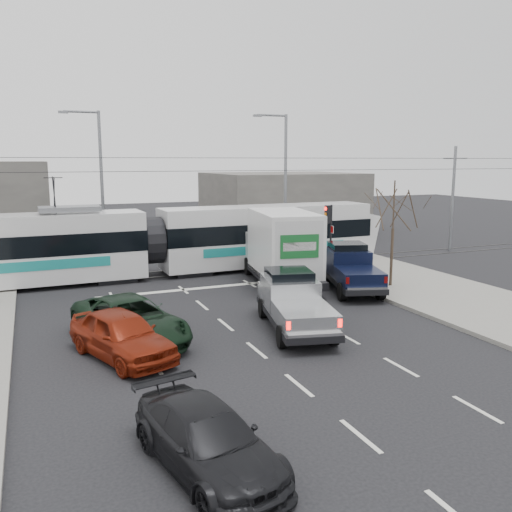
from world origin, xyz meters
name	(u,v)px	position (x,y,z in m)	size (l,w,h in m)	color
ground	(267,320)	(0.00, 0.00, 0.00)	(120.00, 120.00, 0.00)	black
sidewalk_right	(450,296)	(9.00, 0.00, 0.07)	(6.00, 60.00, 0.15)	gray
rails	(194,271)	(0.00, 10.00, 0.01)	(60.00, 1.60, 0.03)	#33302D
building_right	(282,202)	(12.00, 24.00, 2.50)	(12.00, 10.00, 5.00)	slate
bare_tree	(394,210)	(7.60, 2.50, 3.79)	(2.40, 2.40, 5.00)	#47382B
traffic_signal	(329,224)	(6.47, 6.50, 2.74)	(0.44, 0.44, 3.60)	black
street_lamp_near	(283,175)	(7.31, 14.00, 5.11)	(2.38, 0.25, 9.00)	slate
street_lamp_far	(98,176)	(-4.19, 16.00, 5.11)	(2.38, 0.25, 9.00)	slate
catenary	(193,201)	(0.00, 10.00, 3.88)	(60.00, 0.20, 7.00)	black
tram	(151,242)	(-2.42, 9.55, 1.86)	(25.75, 3.13, 5.25)	silver
silver_pickup	(293,301)	(0.49, -1.24, 1.00)	(3.11, 5.83, 2.01)	black
box_truck	(280,248)	(3.12, 5.43, 1.81)	(3.72, 7.63, 3.66)	black
navy_pickup	(350,268)	(5.60, 2.95, 1.07)	(3.34, 5.45, 2.16)	black
green_car	(130,320)	(-5.32, -0.57, 0.75)	(2.49, 5.40, 1.50)	black
red_car	(122,335)	(-5.81, -2.02, 0.75)	(1.77, 4.41, 1.50)	maroon
dark_car	(207,440)	(-5.24, -8.93, 0.63)	(1.76, 4.34, 1.26)	black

